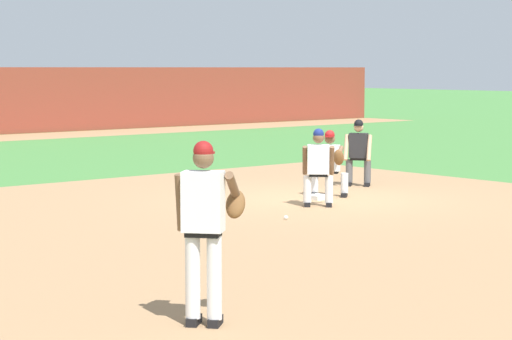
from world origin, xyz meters
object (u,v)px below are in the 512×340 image
(first_base_bag, at_px, (318,197))
(first_baseman, at_px, (330,161))
(baseball, at_px, (286,217))
(pitcher, at_px, (206,221))
(umpire, at_px, (358,150))
(baserunner, at_px, (318,164))

(first_base_bag, bearing_deg, first_baseman, 12.74)
(baseball, relative_size, pitcher, 0.04)
(first_base_bag, bearing_deg, baseball, -145.15)
(first_base_bag, height_order, umpire, umpire)
(baserunner, bearing_deg, first_baseman, 36.98)
(pitcher, distance_m, umpire, 12.14)
(pitcher, distance_m, first_baseman, 10.19)
(pitcher, height_order, first_baseman, pitcher)
(baserunner, bearing_deg, first_base_bag, 46.54)
(pitcher, relative_size, baserunner, 1.27)
(pitcher, height_order, baserunner, pitcher)
(first_baseman, height_order, baserunner, baserunner)
(umpire, bearing_deg, pitcher, -143.03)
(baserunner, distance_m, umpire, 3.43)
(baseball, height_order, baserunner, baserunner)
(first_base_bag, relative_size, pitcher, 0.20)
(first_base_bag, bearing_deg, baserunner, -133.46)
(baseball, height_order, pitcher, pitcher)
(baseball, relative_size, first_baseman, 0.06)
(first_base_bag, xyz_separation_m, baserunner, (-0.74, -0.78, 0.75))
(baseball, bearing_deg, baserunner, 27.46)
(baserunner, height_order, umpire, same)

